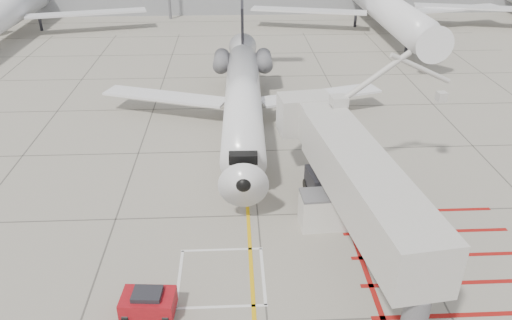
{
  "coord_description": "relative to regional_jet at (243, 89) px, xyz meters",
  "views": [
    {
      "loc": [
        -1.23,
        -19.39,
        16.25
      ],
      "look_at": [
        0.0,
        6.0,
        2.5
      ],
      "focal_mm": 35.0,
      "sensor_mm": 36.0,
      "label": 1
    }
  ],
  "objects": [
    {
      "name": "ground_plane",
      "position": [
        0.55,
        -14.05,
        -3.88
      ],
      "size": [
        260.0,
        260.0,
        0.0
      ],
      "primitive_type": "plane",
      "color": "gray",
      "rests_on": "ground"
    },
    {
      "name": "baggage_cart",
      "position": [
        4.87,
        -7.6,
        -3.25
      ],
      "size": [
        2.2,
        1.63,
        1.26
      ],
      "primitive_type": null,
      "rotation": [
        0.0,
        0.0,
        -0.2
      ],
      "color": "#515055",
      "rests_on": "ground_plane"
    },
    {
      "name": "regional_jet",
      "position": [
        0.0,
        0.0,
        0.0
      ],
      "size": [
        24.15,
        30.13,
        7.75
      ],
      "primitive_type": null,
      "rotation": [
        0.0,
        0.0,
        -0.02
      ],
      "color": "white",
      "rests_on": "ground_plane"
    },
    {
      "name": "jet_bridge",
      "position": [
        5.4,
        -13.67,
        -0.37
      ],
      "size": [
        10.5,
        18.47,
        7.02
      ],
      "primitive_type": null,
      "rotation": [
        0.0,
        0.0,
        0.13
      ],
      "color": "beige",
      "rests_on": "ground_plane"
    },
    {
      "name": "cone_nose",
      "position": [
        0.19,
        -8.16,
        -3.6
      ],
      "size": [
        0.4,
        0.4,
        0.56
      ],
      "primitive_type": "cone",
      "color": "orange",
      "rests_on": "ground_plane"
    },
    {
      "name": "cone_side",
      "position": [
        -0.24,
        -5.18,
        -3.59
      ],
      "size": [
        0.41,
        0.41,
        0.57
      ],
      "primitive_type": "cone",
      "color": "#DE4B0B",
      "rests_on": "ground_plane"
    },
    {
      "name": "pushback_tug",
      "position": [
        -4.54,
        -17.31,
        -3.21
      ],
      "size": [
        2.39,
        1.6,
        1.33
      ],
      "primitive_type": null,
      "rotation": [
        0.0,
        0.0,
        -0.08
      ],
      "color": "maroon",
      "rests_on": "ground_plane"
    },
    {
      "name": "ground_power_unit",
      "position": [
        4.09,
        -11.15,
        -2.86
      ],
      "size": [
        2.66,
        1.66,
        2.04
      ],
      "primitive_type": null,
      "rotation": [
        0.0,
        0.0,
        0.06
      ],
      "color": "silver",
      "rests_on": "ground_plane"
    }
  ]
}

